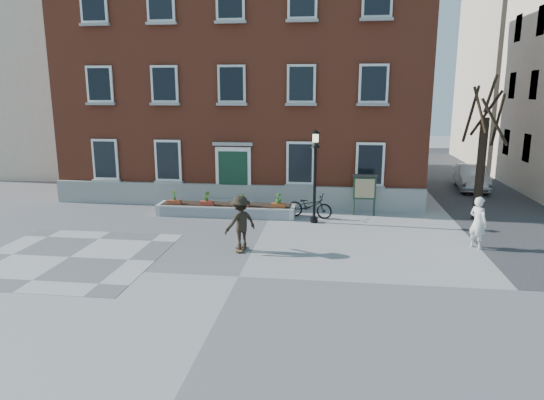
# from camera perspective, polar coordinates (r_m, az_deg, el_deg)

# --- Properties ---
(ground) EXTENTS (100.00, 100.00, 0.00)m
(ground) POSITION_cam_1_polar(r_m,az_deg,el_deg) (14.83, -3.95, -8.99)
(ground) COLOR gray
(ground) RESTS_ON ground
(checker_patch) EXTENTS (6.00, 6.00, 0.01)m
(checker_patch) POSITION_cam_1_polar(r_m,az_deg,el_deg) (17.80, -22.70, -6.22)
(checker_patch) COLOR #565759
(checker_patch) RESTS_ON ground
(distant_building) EXTENTS (10.00, 12.00, 13.00)m
(distant_building) POSITION_cam_1_polar(r_m,az_deg,el_deg) (39.43, -25.10, 13.00)
(distant_building) COLOR beige
(distant_building) RESTS_ON ground
(bicycle) EXTENTS (2.14, 1.15, 1.07)m
(bicycle) POSITION_cam_1_polar(r_m,az_deg,el_deg) (21.43, 4.44, -0.68)
(bicycle) COLOR black
(bicycle) RESTS_ON ground
(parked_car) EXTENTS (1.92, 4.36, 1.39)m
(parked_car) POSITION_cam_1_polar(r_m,az_deg,el_deg) (29.79, 22.42, 2.48)
(parked_car) COLOR silver
(parked_car) RESTS_ON ground
(bystander) EXTENTS (0.77, 0.82, 1.87)m
(bystander) POSITION_cam_1_polar(r_m,az_deg,el_deg) (18.59, 23.07, -2.47)
(bystander) COLOR silver
(bystander) RESTS_ON ground
(brick_building) EXTENTS (18.40, 10.85, 12.60)m
(brick_building) POSITION_cam_1_polar(r_m,az_deg,el_deg) (27.90, -2.55, 14.36)
(brick_building) COLOR #974029
(brick_building) RESTS_ON ground
(planter_assembly) EXTENTS (6.20, 1.12, 1.15)m
(planter_assembly) POSITION_cam_1_polar(r_m,az_deg,el_deg) (21.84, -5.41, -1.07)
(planter_assembly) COLOR silver
(planter_assembly) RESTS_ON ground
(bare_tree) EXTENTS (1.83, 1.83, 6.16)m
(bare_tree) POSITION_cam_1_polar(r_m,az_deg,el_deg) (22.56, 23.46, 4.81)
(bare_tree) COLOR black
(bare_tree) RESTS_ON ground
(lamp_post) EXTENTS (0.40, 0.40, 3.93)m
(lamp_post) POSITION_cam_1_polar(r_m,az_deg,el_deg) (20.27, 5.09, 4.31)
(lamp_post) COLOR black
(lamp_post) RESTS_ON ground
(notice_board) EXTENTS (1.10, 0.16, 1.87)m
(notice_board) POSITION_cam_1_polar(r_m,az_deg,el_deg) (21.98, 10.85, 1.40)
(notice_board) COLOR #1B3725
(notice_board) RESTS_ON ground
(skateboarder) EXTENTS (1.36, 1.34, 1.96)m
(skateboarder) POSITION_cam_1_polar(r_m,az_deg,el_deg) (16.89, -3.73, -2.65)
(skateboarder) COLOR brown
(skateboarder) RESTS_ON ground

